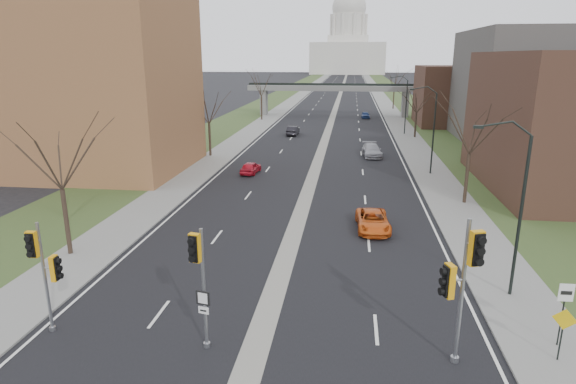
% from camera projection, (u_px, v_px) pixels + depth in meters
% --- Properties ---
extents(ground, '(700.00, 700.00, 0.00)m').
position_uv_depth(ground, '(256.00, 347.00, 19.91)').
color(ground, black).
rests_on(ground, ground).
extents(road_surface, '(20.00, 600.00, 0.01)m').
position_uv_depth(road_surface, '(341.00, 91.00, 163.01)').
color(road_surface, black).
rests_on(road_surface, ground).
extents(median_strip, '(1.20, 600.00, 0.02)m').
position_uv_depth(median_strip, '(341.00, 91.00, 163.01)').
color(median_strip, gray).
rests_on(median_strip, ground).
extents(sidewalk_right, '(4.00, 600.00, 0.12)m').
position_uv_depth(sidewalk_right, '(377.00, 92.00, 161.51)').
color(sidewalk_right, gray).
rests_on(sidewalk_right, ground).
extents(sidewalk_left, '(4.00, 600.00, 0.12)m').
position_uv_depth(sidewalk_left, '(306.00, 91.00, 164.49)').
color(sidewalk_left, gray).
rests_on(sidewalk_left, ground).
extents(grass_verge_right, '(8.00, 600.00, 0.10)m').
position_uv_depth(grass_verge_right, '(395.00, 92.00, 160.77)').
color(grass_verge_right, '#304821').
rests_on(grass_verge_right, ground).
extents(grass_verge_left, '(8.00, 600.00, 0.10)m').
position_uv_depth(grass_verge_left, '(289.00, 91.00, 165.24)').
color(grass_verge_left, '#304821').
rests_on(grass_verge_left, ground).
extents(apartment_building, '(25.00, 16.00, 22.00)m').
position_uv_depth(apartment_building, '(59.00, 62.00, 48.76)').
color(apartment_building, brown).
rests_on(apartment_building, ground).
extents(commercial_block_mid, '(18.00, 22.00, 15.00)m').
position_uv_depth(commercial_block_mid, '(537.00, 88.00, 64.00)').
color(commercial_block_mid, '#4E4C48').
rests_on(commercial_block_mid, ground).
extents(commercial_block_far, '(14.00, 14.00, 10.00)m').
position_uv_depth(commercial_block_far, '(460.00, 96.00, 82.60)').
color(commercial_block_far, '#442B1F').
rests_on(commercial_block_far, ground).
extents(pedestrian_bridge, '(34.00, 3.00, 6.45)m').
position_uv_depth(pedestrian_bridge, '(333.00, 92.00, 94.91)').
color(pedestrian_bridge, slate).
rests_on(pedestrian_bridge, ground).
extents(capitol, '(48.00, 42.00, 55.75)m').
position_uv_depth(capitol, '(348.00, 45.00, 320.12)').
color(capitol, silver).
rests_on(capitol, ground).
extents(streetlight_near, '(2.61, 0.20, 8.70)m').
position_uv_depth(streetlight_near, '(510.00, 160.00, 22.38)').
color(streetlight_near, black).
rests_on(streetlight_near, sidewalk_right).
extents(streetlight_mid, '(2.61, 0.20, 8.70)m').
position_uv_depth(streetlight_mid, '(427.00, 105.00, 47.18)').
color(streetlight_mid, black).
rests_on(streetlight_mid, sidewalk_right).
extents(streetlight_far, '(2.61, 0.20, 8.70)m').
position_uv_depth(streetlight_far, '(402.00, 88.00, 71.99)').
color(streetlight_far, black).
rests_on(streetlight_far, sidewalk_right).
extents(tree_left_a, '(7.20, 7.20, 9.40)m').
position_uv_depth(tree_left_a, '(57.00, 147.00, 27.35)').
color(tree_left_a, '#382B21').
rests_on(tree_left_a, sidewalk_left).
extents(tree_left_b, '(6.75, 6.75, 8.81)m').
position_uv_depth(tree_left_b, '(208.00, 104.00, 56.08)').
color(tree_left_b, '#382B21').
rests_on(tree_left_b, sidewalk_left).
extents(tree_left_c, '(7.65, 7.65, 9.99)m').
position_uv_depth(tree_left_c, '(261.00, 82.00, 88.29)').
color(tree_left_c, '#382B21').
rests_on(tree_left_c, sidewalk_left).
extents(tree_right_a, '(7.20, 7.20, 9.40)m').
position_uv_depth(tree_right_a, '(472.00, 122.00, 37.48)').
color(tree_right_a, '#382B21').
rests_on(tree_right_a, sidewalk_right).
extents(tree_right_b, '(6.30, 6.30, 8.22)m').
position_uv_depth(tree_right_b, '(417.00, 98.00, 69.18)').
color(tree_right_b, '#382B21').
rests_on(tree_right_b, sidewalk_right).
extents(tree_right_c, '(7.65, 7.65, 9.99)m').
position_uv_depth(tree_right_c, '(395.00, 77.00, 107.01)').
color(tree_right_c, '#382B21').
rests_on(tree_right_c, sidewalk_right).
extents(signal_pole_left, '(0.88, 0.92, 5.04)m').
position_uv_depth(signal_pole_left, '(44.00, 263.00, 20.04)').
color(signal_pole_left, gray).
rests_on(signal_pole_left, ground).
extents(signal_pole_median, '(0.65, 0.87, 5.22)m').
position_uv_depth(signal_pole_median, '(199.00, 269.00, 18.70)').
color(signal_pole_median, gray).
rests_on(signal_pole_median, ground).
extents(signal_pole_right, '(1.33, 1.00, 5.96)m').
position_uv_depth(signal_pole_right, '(462.00, 274.00, 17.67)').
color(signal_pole_right, gray).
rests_on(signal_pole_right, ground).
extents(speed_limit_sign, '(0.60, 0.07, 2.78)m').
position_uv_depth(speed_limit_sign, '(564.00, 303.00, 19.37)').
color(speed_limit_sign, black).
rests_on(speed_limit_sign, sidewalk_right).
extents(warning_sign, '(0.81, 0.39, 2.23)m').
position_uv_depth(warning_sign, '(563.00, 327.00, 18.53)').
color(warning_sign, black).
rests_on(warning_sign, sidewalk_right).
extents(car_left_near, '(1.80, 3.76, 1.24)m').
position_uv_depth(car_left_near, '(251.00, 168.00, 49.21)').
color(car_left_near, red).
rests_on(car_left_near, ground).
extents(car_left_far, '(1.62, 4.24, 1.38)m').
position_uv_depth(car_left_far, '(293.00, 131.00, 73.08)').
color(car_left_far, black).
rests_on(car_left_far, ground).
extents(car_right_near, '(2.43, 4.81, 1.31)m').
position_uv_depth(car_right_near, '(373.00, 221.00, 33.22)').
color(car_right_near, '#D35716').
rests_on(car_right_near, ground).
extents(car_right_mid, '(2.52, 5.23, 1.47)m').
position_uv_depth(car_right_mid, '(372.00, 150.00, 57.57)').
color(car_right_mid, '#96969D').
rests_on(car_right_mid, ground).
extents(car_right_far, '(1.67, 3.78, 1.27)m').
position_uv_depth(car_right_far, '(365.00, 115.00, 92.85)').
color(car_right_far, navy).
rests_on(car_right_far, ground).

